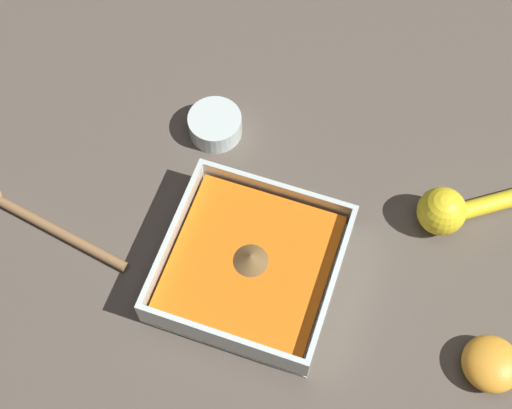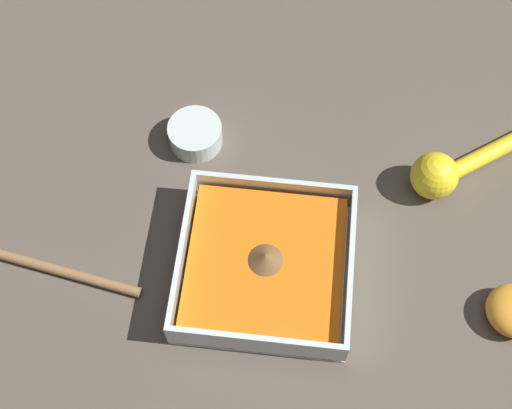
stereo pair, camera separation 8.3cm
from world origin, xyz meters
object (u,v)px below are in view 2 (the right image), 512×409
object	(u,v)px
square_dish	(265,266)
spice_bowl	(195,135)
lemon_squeezer	(449,170)
wooden_spoon	(39,265)

from	to	relation	value
square_dish	spice_bowl	distance (m)	0.20
lemon_squeezer	wooden_spoon	distance (m)	0.50
spice_bowl	square_dish	bearing A→B (deg)	122.29
spice_bowl	lemon_squeezer	distance (m)	0.31
spice_bowl	lemon_squeezer	bearing A→B (deg)	176.10
spice_bowl	lemon_squeezer	size ratio (longest dim) A/B	0.41
square_dish	lemon_squeezer	bearing A→B (deg)	-144.79
square_dish	spice_bowl	xyz separation A→B (m)	(0.11, -0.17, -0.00)
square_dish	lemon_squeezer	size ratio (longest dim) A/B	1.17
square_dish	wooden_spoon	distance (m)	0.26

